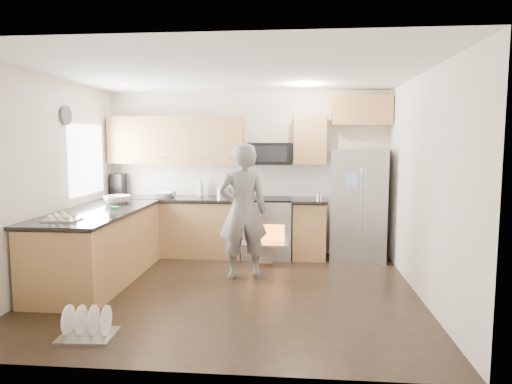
# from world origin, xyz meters

# --- Properties ---
(ground) EXTENTS (4.50, 4.50, 0.00)m
(ground) POSITION_xyz_m (0.00, 0.00, 0.00)
(ground) COLOR black
(ground) RESTS_ON ground
(room_shell) EXTENTS (4.54, 4.04, 2.62)m
(room_shell) POSITION_xyz_m (-0.04, 0.02, 1.67)
(room_shell) COLOR silver
(room_shell) RESTS_ON ground
(back_cabinet_run) EXTENTS (4.45, 0.64, 2.50)m
(back_cabinet_run) POSITION_xyz_m (-0.59, 1.75, 0.96)
(back_cabinet_run) COLOR #A47941
(back_cabinet_run) RESTS_ON ground
(peninsula) EXTENTS (0.96, 2.36, 1.04)m
(peninsula) POSITION_xyz_m (-1.75, 0.25, 0.46)
(peninsula) COLOR #A47941
(peninsula) RESTS_ON ground
(stove_range) EXTENTS (0.76, 0.97, 1.79)m
(stove_range) POSITION_xyz_m (0.35, 1.69, 0.68)
(stove_range) COLOR #B7B7BC
(stove_range) RESTS_ON ground
(refrigerator) EXTENTS (0.93, 0.78, 1.69)m
(refrigerator) POSITION_xyz_m (1.77, 1.70, 0.85)
(refrigerator) COLOR #B7B7BC
(refrigerator) RESTS_ON ground
(person) EXTENTS (0.74, 0.59, 1.79)m
(person) POSITION_xyz_m (0.10, 0.57, 0.90)
(person) COLOR gray
(person) RESTS_ON ground
(dish_rack) EXTENTS (0.51, 0.42, 0.31)m
(dish_rack) POSITION_xyz_m (-1.11, -1.45, 0.08)
(dish_rack) COLOR #B7B7BC
(dish_rack) RESTS_ON ground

